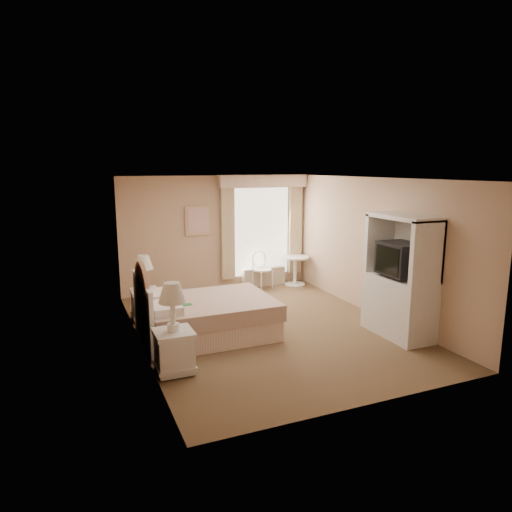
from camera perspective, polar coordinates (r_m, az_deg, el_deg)
name	(u,v)px	position (r m, az deg, el deg)	size (l,w,h in m)	color
room	(269,256)	(7.48, 1.60, 0.04)	(4.21, 5.51, 2.51)	brown
window	(263,227)	(10.28, 0.86, 3.60)	(2.05, 0.22, 2.51)	white
framed_art	(197,221)	(9.81, -7.35, 4.38)	(0.52, 0.04, 0.62)	tan
bed	(202,316)	(7.42, -6.73, -7.44)	(2.08, 1.57, 1.39)	#D5A08A
nightstand_near	(174,340)	(6.16, -10.24, -10.27)	(0.50, 0.50, 1.21)	white
nightstand_far	(145,296)	(8.34, -13.73, -4.87)	(0.48, 0.48, 1.15)	white
round_table	(295,266)	(10.51, 4.91, -1.25)	(0.63, 0.63, 0.67)	white
cafe_chair	(261,267)	(10.19, 0.66, -1.33)	(0.49, 0.49, 0.84)	white
armoire	(400,286)	(7.63, 17.59, -3.64)	(0.59, 1.18, 1.96)	white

